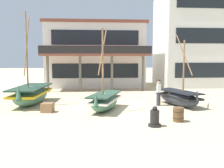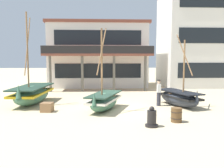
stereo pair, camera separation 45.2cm
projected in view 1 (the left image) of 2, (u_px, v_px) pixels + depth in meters
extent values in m
plane|color=#CCB78E|center=(113.00, 108.00, 15.41)|extent=(120.00, 120.00, 0.00)
ellipsoid|color=#427056|center=(105.00, 102.00, 14.85)|extent=(2.33, 3.77, 1.00)
cube|color=silver|center=(105.00, 100.00, 14.83)|extent=(2.30, 3.64, 0.12)
cube|color=#243D2F|center=(105.00, 94.00, 14.80)|extent=(2.34, 3.71, 0.07)
cone|color=#427056|center=(96.00, 99.00, 13.15)|extent=(0.31, 0.31, 0.70)
cylinder|color=olive|center=(103.00, 64.00, 14.18)|extent=(0.10, 0.10, 4.05)
cylinder|color=olive|center=(103.00, 51.00, 14.10)|extent=(0.63, 1.60, 2.68)
cube|color=olive|center=(106.00, 95.00, 15.07)|extent=(1.14, 0.53, 0.06)
ellipsoid|color=#427056|center=(31.00, 95.00, 16.80)|extent=(2.11, 4.93, 1.20)
cube|color=gold|center=(31.00, 93.00, 16.78)|extent=(2.11, 4.74, 0.14)
cube|color=#243D2F|center=(31.00, 87.00, 16.74)|extent=(2.16, 4.83, 0.08)
cone|color=#427056|center=(18.00, 92.00, 14.45)|extent=(0.37, 0.37, 0.84)
cylinder|color=olive|center=(27.00, 53.00, 15.90)|extent=(0.10, 0.10, 5.15)
cylinder|color=olive|center=(27.00, 46.00, 15.86)|extent=(0.18, 1.35, 3.74)
cube|color=olive|center=(33.00, 88.00, 17.11)|extent=(1.65, 0.29, 0.06)
ellipsoid|color=#2D333D|center=(178.00, 98.00, 16.25)|extent=(2.23, 3.73, 0.97)
cube|color=black|center=(178.00, 96.00, 16.24)|extent=(2.19, 3.60, 0.12)
cube|color=black|center=(178.00, 91.00, 16.20)|extent=(2.24, 3.67, 0.07)
cone|color=#2D333D|center=(197.00, 95.00, 14.65)|extent=(0.29, 0.29, 0.68)
cylinder|color=olive|center=(184.00, 68.00, 15.64)|extent=(0.10, 0.10, 3.50)
cylinder|color=olive|center=(184.00, 54.00, 15.55)|extent=(0.60, 1.60, 2.54)
cube|color=olive|center=(176.00, 92.00, 16.46)|extent=(1.09, 0.50, 0.06)
cylinder|color=#33333D|center=(158.00, 99.00, 16.26)|extent=(0.26, 0.26, 0.88)
cube|color=silver|center=(159.00, 88.00, 16.18)|extent=(0.25, 0.38, 0.54)
sphere|color=beige|center=(159.00, 82.00, 16.14)|extent=(0.22, 0.22, 0.22)
cylinder|color=#2D2823|center=(159.00, 80.00, 16.13)|extent=(0.24, 0.24, 0.05)
cylinder|color=black|center=(155.00, 125.00, 11.38)|extent=(0.59, 0.59, 0.10)
cylinder|color=black|center=(155.00, 117.00, 11.34)|extent=(0.42, 0.42, 0.65)
sphere|color=black|center=(155.00, 108.00, 11.30)|extent=(0.23, 0.23, 0.23)
cylinder|color=brown|center=(178.00, 114.00, 12.20)|extent=(0.52, 0.52, 0.70)
torus|color=black|center=(178.00, 111.00, 12.19)|extent=(0.56, 0.56, 0.03)
torus|color=black|center=(178.00, 118.00, 12.22)|extent=(0.56, 0.56, 0.03)
cube|color=olive|center=(48.00, 108.00, 14.31)|extent=(0.72, 0.72, 0.53)
cube|color=white|center=(95.00, 56.00, 27.34)|extent=(10.15, 5.27, 6.52)
cube|color=brown|center=(95.00, 24.00, 26.98)|extent=(10.56, 5.48, 0.30)
cube|color=black|center=(96.00, 71.00, 24.85)|extent=(8.53, 0.06, 1.44)
cube|color=black|center=(95.00, 37.00, 24.51)|extent=(8.53, 0.06, 1.44)
cube|color=brown|center=(96.00, 55.00, 23.55)|extent=(10.15, 2.35, 0.20)
cylinder|color=#666056|center=(48.00, 74.00, 22.56)|extent=(0.24, 0.24, 3.26)
cylinder|color=#666056|center=(80.00, 74.00, 22.80)|extent=(0.24, 0.24, 3.26)
cylinder|color=#666056|center=(112.00, 74.00, 23.04)|extent=(0.24, 0.24, 3.26)
cylinder|color=#666056|center=(143.00, 73.00, 23.28)|extent=(0.24, 0.24, 3.26)
cube|color=black|center=(96.00, 50.00, 22.38)|extent=(10.15, 0.08, 0.70)
cube|color=white|center=(199.00, 40.00, 27.65)|extent=(8.82, 6.26, 10.11)
cube|color=black|center=(211.00, 70.00, 24.86)|extent=(7.41, 0.06, 1.48)
cube|color=black|center=(213.00, 36.00, 24.50)|extent=(7.41, 0.06, 1.48)
cube|color=black|center=(214.00, 0.00, 24.15)|extent=(7.41, 0.06, 1.48)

